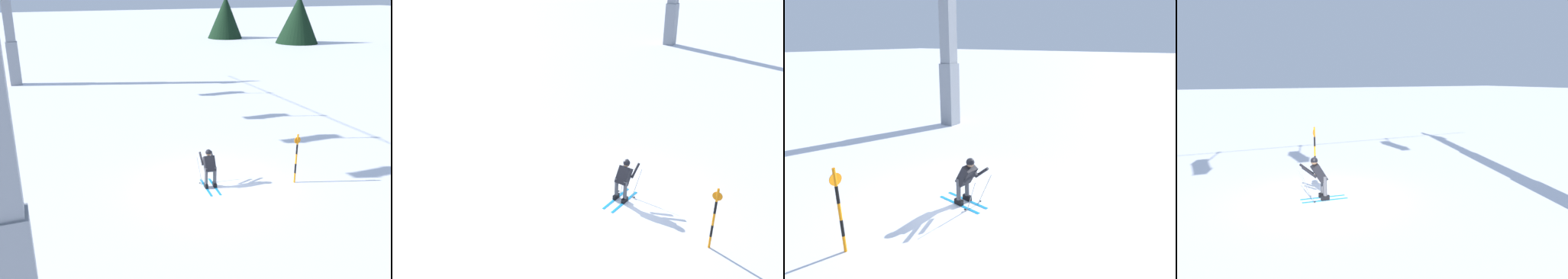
# 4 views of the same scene
# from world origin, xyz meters

# --- Properties ---
(ground_plane) EXTENTS (260.00, 260.00, 0.00)m
(ground_plane) POSITION_xyz_m (0.00, 0.00, 0.00)
(ground_plane) COLOR white
(skier_carving_main) EXTENTS (1.63, 0.75, 1.61)m
(skier_carving_main) POSITION_xyz_m (0.16, 0.08, 0.85)
(skier_carving_main) COLOR #198CCC
(skier_carving_main) RESTS_ON ground_plane
(trail_marker_pole) EXTENTS (0.07, 0.28, 2.04)m
(trail_marker_pole) POSITION_xyz_m (-0.81, -3.22, 1.10)
(trail_marker_pole) COLOR orange
(trail_marker_pole) RESTS_ON ground_plane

